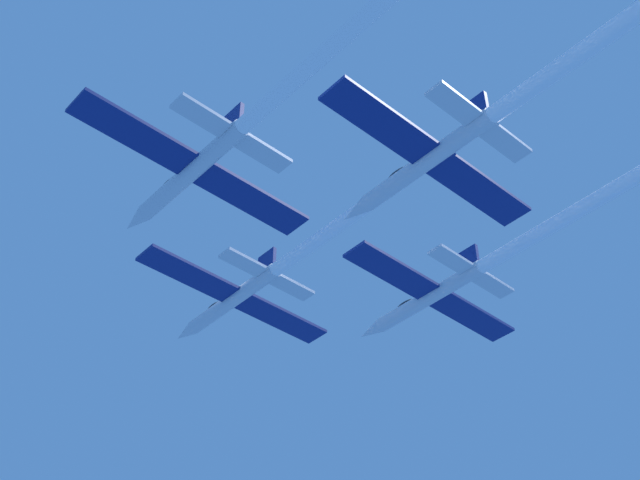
% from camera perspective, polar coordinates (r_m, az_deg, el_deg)
% --- Properties ---
extents(jet_lead, '(16.54, 54.31, 2.74)m').
position_cam_1_polar(jet_lead, '(57.08, 3.85, 2.85)').
color(jet_lead, silver).
extents(jet_left_wing, '(16.54, 54.12, 2.74)m').
position_cam_1_polar(jet_left_wing, '(45.72, 3.24, 14.61)').
color(jet_left_wing, silver).
extents(jet_right_wing, '(16.54, 51.22, 2.74)m').
position_cam_1_polar(jet_right_wing, '(59.62, 17.31, 2.33)').
color(jet_right_wing, silver).
extents(jet_slot, '(16.54, 48.63, 2.74)m').
position_cam_1_polar(jet_slot, '(48.84, 18.68, 12.98)').
color(jet_slot, silver).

